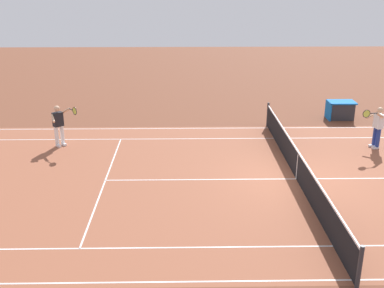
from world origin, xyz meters
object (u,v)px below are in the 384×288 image
Objects in this scene: tennis_net at (297,165)px; tennis_player_near at (59,124)px; tennis_ball at (299,162)px; equipment_cart_tarped at (340,110)px; tennis_player_far at (377,125)px.

tennis_net is 6.89× the size of tennis_player_near.
equipment_cart_tarped is at bearing -120.28° from tennis_ball.
tennis_ball is 0.05× the size of equipment_cart_tarped.
tennis_ball is at bearing -107.12° from tennis_net.
equipment_cart_tarped is (-3.17, -5.43, 0.40)m from tennis_ball.
tennis_player_far is 25.71× the size of tennis_ball.
tennis_player_near is at bearing -21.20° from tennis_net.
tennis_player_far is at bearing -142.17° from tennis_net.
tennis_player_far is (-3.76, -2.92, 0.44)m from tennis_net.
tennis_net reaches higher than equipment_cart_tarped.
tennis_player_far is (-12.46, 0.45, 0.00)m from tennis_player_near.
tennis_ball is (3.33, 1.51, -0.90)m from tennis_player_far.
tennis_ball is (-0.43, -1.41, -0.46)m from tennis_net.
tennis_player_near is at bearing -2.08° from tennis_player_far.
tennis_player_near is 12.46m from tennis_player_far.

